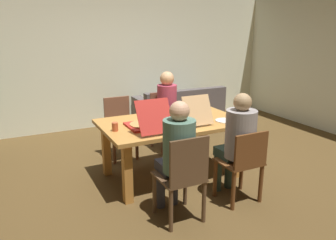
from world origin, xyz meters
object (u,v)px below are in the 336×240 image
(chair_0, at_px, (243,164))
(drinking_glass_1, at_px, (115,127))
(plate_1, at_px, (203,111))
(couch, at_px, (179,112))
(chair_2, at_px, (183,176))
(pizza_box_1, at_px, (146,124))
(pizza_box_0, at_px, (189,117))
(chair_3, at_px, (120,126))
(drinking_glass_0, at_px, (174,110))
(person_2, at_px, (177,150))
(drinking_glass_2, at_px, (161,112))
(plate_0, at_px, (225,121))
(person_1, at_px, (169,105))
(person_0, at_px, (238,138))
(chair_1, at_px, (164,117))
(dining_table, at_px, (171,129))

(chair_0, distance_m, drinking_glass_1, 1.51)
(chair_0, xyz_separation_m, plate_1, (0.23, 1.21, 0.30))
(chair_0, bearing_deg, couch, 74.87)
(chair_2, bearing_deg, pizza_box_1, 90.63)
(pizza_box_0, xyz_separation_m, couch, (1.00, 2.11, -0.53))
(chair_3, xyz_separation_m, drinking_glass_0, (0.60, -0.62, 0.34))
(person_2, relative_size, drinking_glass_2, 8.97)
(chair_0, height_order, plate_0, chair_0)
(person_1, relative_size, pizza_box_0, 2.36)
(person_2, bearing_deg, chair_3, 90.00)
(chair_0, bearing_deg, chair_2, -176.19)
(chair_2, xyz_separation_m, pizza_box_0, (0.58, 0.91, 0.30))
(chair_3, distance_m, plate_0, 1.62)
(chair_2, bearing_deg, plate_1, 51.30)
(person_1, distance_m, chair_2, 2.06)
(drinking_glass_1, xyz_separation_m, drinking_glass_2, (0.72, 0.29, 0.02))
(plate_0, distance_m, plate_1, 0.54)
(chair_0, height_order, chair_3, chair_3)
(person_1, xyz_separation_m, drinking_glass_1, (-1.17, -0.94, 0.07))
(person_0, relative_size, chair_1, 1.39)
(chair_1, relative_size, drinking_glass_0, 7.78)
(chair_1, distance_m, chair_3, 0.79)
(drinking_glass_1, bearing_deg, chair_3, 69.41)
(person_1, relative_size, plate_0, 5.14)
(person_0, distance_m, drinking_glass_0, 1.19)
(pizza_box_0, xyz_separation_m, plate_0, (0.42, -0.19, -0.05))
(dining_table, xyz_separation_m, pizza_box_1, (-0.40, -0.12, 0.16))
(chair_3, height_order, drinking_glass_1, chair_3)
(person_2, height_order, drinking_glass_0, person_2)
(person_0, height_order, drinking_glass_2, person_0)
(person_0, distance_m, chair_2, 0.83)
(chair_0, distance_m, chair_1, 1.99)
(person_2, relative_size, chair_3, 1.37)
(person_2, bearing_deg, chair_0, -6.21)
(drinking_glass_0, bearing_deg, person_1, 71.23)
(person_0, bearing_deg, drinking_glass_2, 112.47)
(pizza_box_1, height_order, drinking_glass_1, pizza_box_1)
(plate_0, bearing_deg, drinking_glass_0, 123.31)
(person_0, distance_m, drinking_glass_2, 1.16)
(drinking_glass_2, bearing_deg, pizza_box_0, -53.44)
(chair_1, xyz_separation_m, drinking_glass_2, (-0.44, -0.81, 0.31))
(chair_3, relative_size, couch, 0.53)
(dining_table, bearing_deg, person_2, -113.78)
(chair_0, bearing_deg, person_0, 90.00)
(chair_2, height_order, drinking_glass_1, chair_2)
(dining_table, distance_m, drinking_glass_0, 0.42)
(chair_3, xyz_separation_m, pizza_box_0, (0.58, -1.05, 0.33))
(chair_2, relative_size, pizza_box_0, 1.75)
(chair_0, distance_m, plate_0, 0.76)
(person_1, bearing_deg, person_0, -90.00)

